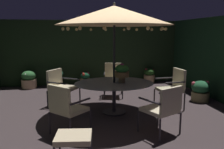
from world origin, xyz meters
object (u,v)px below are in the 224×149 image
potted_plant_front_corner (29,79)px  patio_chair_east (113,77)px  patio_dining_table (114,86)px  potted_plant_back_left (57,78)px  centerpiece_planter (122,72)px  ottoman_footrest (74,138)px  patio_chair_north (164,107)px  patio_chair_northeast (173,86)px  potted_plant_back_right (200,91)px  patio_chair_south (66,106)px  potted_plant_right_near (85,79)px  patio_chair_southeast (60,85)px  patio_umbrella (114,16)px  potted_plant_left_near (149,75)px

potted_plant_front_corner → patio_chair_east: bearing=-29.2°
patio_dining_table → potted_plant_front_corner: 3.89m
patio_chair_east → potted_plant_back_left: size_ratio=1.50×
centerpiece_planter → ottoman_footrest: size_ratio=0.78×
patio_chair_north → patio_chair_northeast: patio_chair_northeast is taller
patio_chair_northeast → potted_plant_back_right: patio_chair_northeast is taller
patio_chair_south → potted_plant_right_near: bearing=81.2°
centerpiece_planter → patio_chair_northeast: size_ratio=0.45×
patio_chair_east → ottoman_footrest: (-1.27, -3.51, -0.21)m
patio_chair_north → potted_plant_back_right: size_ratio=1.63×
patio_chair_south → potted_plant_front_corner: size_ratio=1.57×
patio_chair_southeast → potted_plant_back_left: patio_chair_southeast is taller
patio_umbrella → patio_chair_north: (0.67, -1.38, -1.73)m
potted_plant_right_near → potted_plant_back_left: potted_plant_back_left is taller
centerpiece_planter → potted_plant_back_left: (-1.64, 2.91, -0.64)m
potted_plant_back_right → patio_umbrella: bearing=-168.8°
ottoman_footrest → patio_chair_east: bearing=70.2°
patio_umbrella → patio_chair_north: bearing=-64.3°
patio_chair_south → patio_umbrella: bearing=43.5°
potted_plant_left_near → potted_plant_front_corner: 4.40m
potted_plant_right_near → ottoman_footrest: bearing=-95.8°
potted_plant_front_corner → patio_chair_north: bearing=-55.0°
potted_plant_back_right → potted_plant_back_left: potted_plant_back_left is taller
patio_dining_table → potted_plant_left_near: size_ratio=3.31×
patio_umbrella → potted_plant_left_near: 4.19m
patio_chair_north → patio_chair_south: patio_chair_south is taller
potted_plant_right_near → patio_umbrella: bearing=-80.8°
patio_chair_east → potted_plant_right_near: size_ratio=1.94×
centerpiece_planter → patio_chair_southeast: (-1.45, 0.91, -0.46)m
patio_chair_north → patio_chair_south: bearing=169.6°
patio_chair_southeast → potted_plant_right_near: (0.79, 2.15, -0.30)m
patio_chair_east → potted_plant_front_corner: size_ratio=1.61×
patio_chair_northeast → patio_chair_east: bearing=131.6°
patio_umbrella → potted_plant_front_corner: (-2.42, 3.02, -1.97)m
patio_chair_north → ottoman_footrest: bearing=-160.0°
patio_umbrella → patio_chair_southeast: bearing=146.0°
centerpiece_planter → potted_plant_back_left: size_ratio=0.69×
patio_chair_east → potted_plant_left_near: (1.71, 1.60, -0.28)m
patio_umbrella → ottoman_footrest: patio_umbrella is taller
patio_chair_northeast → patio_umbrella: bearing=-176.8°
patio_umbrella → patio_chair_north: 2.31m
patio_chair_east → potted_plant_back_left: (-1.73, 1.34, -0.21)m
patio_dining_table → potted_plant_back_left: bearing=117.2°
patio_chair_north → potted_plant_back_right: patio_chair_north is taller
potted_plant_right_near → potted_plant_left_near: bearing=2.3°
patio_chair_north → patio_umbrella: bearing=115.7°
patio_chair_northeast → patio_chair_south: 2.89m
patio_chair_east → patio_chair_southeast: (-1.54, -0.66, -0.02)m
potted_plant_front_corner → patio_umbrella: bearing=-51.3°
centerpiece_planter → potted_plant_back_right: size_ratio=0.79×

